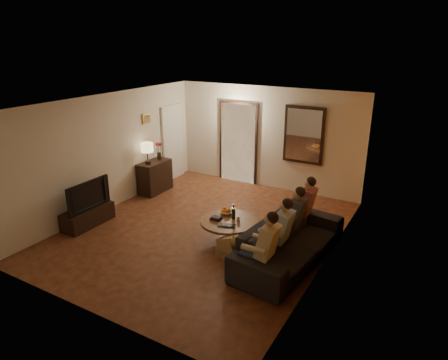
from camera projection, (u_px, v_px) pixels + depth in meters
The scene contains 33 objects.
floor at pixel (204, 230), 8.19m from camera, with size 5.00×6.00×0.01m, color #452112.
ceiling at pixel (202, 103), 7.31m from camera, with size 5.00×6.00×0.01m, color white.
back_wall at pixel (266, 138), 10.20m from camera, with size 5.00×0.02×2.60m, color beige.
front_wall at pixel (81, 231), 5.30m from camera, with size 5.00×0.02×2.60m, color beige.
left_wall at pixel (109, 152), 8.92m from camera, with size 0.02×6.00×2.60m, color beige.
right_wall at pixel (330, 194), 6.58m from camera, with size 0.02×6.00×2.60m, color beige.
orange_accent at pixel (330, 193), 6.59m from camera, with size 0.01×6.00×2.60m, color orange.
kitchen_doorway at pixel (238, 144), 10.64m from camera, with size 1.00×0.06×2.10m, color #FFE0A5.
door_trim at pixel (238, 144), 10.63m from camera, with size 1.12×0.04×2.22m, color black.
fridge_glimpse at pixel (247, 150), 10.58m from camera, with size 0.45×0.03×1.70m, color silver.
mirror_frame at pixel (304, 135), 9.63m from camera, with size 1.00×0.05×1.40m, color black.
mirror_glass at pixel (303, 135), 9.61m from camera, with size 0.86×0.02×1.26m, color white.
white_door at pixel (173, 143), 10.88m from camera, with size 0.06×0.85×2.04m, color white.
framed_art at pixel (146, 118), 9.78m from camera, with size 0.03×0.28×0.24m, color #B28C33.
art_canvas at pixel (147, 118), 9.78m from camera, with size 0.01×0.22×0.18m, color brown.
dresser at pixel (155, 177), 10.10m from camera, with size 0.45×0.89×0.80m, color black.
table_lamp at pixel (147, 153), 9.70m from camera, with size 0.30×0.30×0.54m, color beige, non-canonical shape.
flower_vase at pixel (159, 151), 10.07m from camera, with size 0.14×0.14×0.44m, color red, non-canonical shape.
tv_stand at pixel (88, 216), 8.37m from camera, with size 0.45×1.12×0.37m, color black.
tv at pixel (85, 195), 8.20m from camera, with size 0.14×1.06×0.61m, color black.
sofa at pixel (290, 242), 6.94m from camera, with size 0.99×2.53×0.74m, color black.
person_a at pixel (264, 252), 6.18m from camera, with size 0.60×0.40×1.20m, color tan, non-canonical shape.
person_b at pixel (279, 236), 6.67m from camera, with size 0.60×0.40×1.20m, color tan, non-canonical shape.
person_c at pixel (291, 222), 7.15m from camera, with size 0.60×0.40×1.20m, color tan, non-canonical shape.
person_d at pixel (303, 210), 7.64m from camera, with size 0.60×0.40×1.20m, color tan, non-canonical shape.
dog at pixel (228, 244), 7.06m from camera, with size 0.56×0.24×0.56m, color #A57B4C, non-canonical shape.
coffee_table at pixel (229, 231), 7.66m from camera, with size 1.08×1.08×0.45m, color brown.
bowl at pixel (226, 213), 7.84m from camera, with size 0.26×0.26×0.06m, color white.
oranges at pixel (226, 209), 7.82m from camera, with size 0.20×0.20×0.08m, color orange, non-canonical shape.
wine_bottle at pixel (234, 211), 7.59m from camera, with size 0.07×0.07×0.31m, color black, non-canonical shape.
wine_glass at pixel (238, 219), 7.53m from camera, with size 0.06×0.06×0.10m, color silver.
book_stack at pixel (216, 218), 7.60m from camera, with size 0.20×0.15×0.07m, color black, non-canonical shape.
laptop at pixel (226, 226), 7.31m from camera, with size 0.33×0.21×0.03m, color black.
Camera 1 is at (4.02, -6.18, 3.74)m, focal length 32.00 mm.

